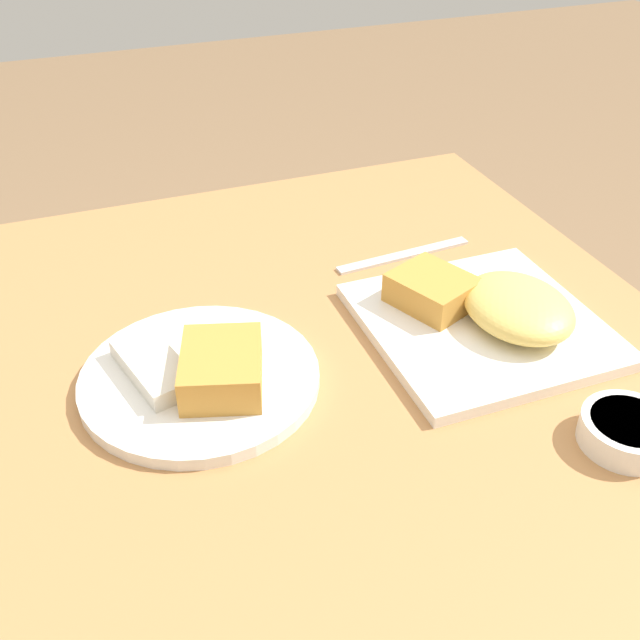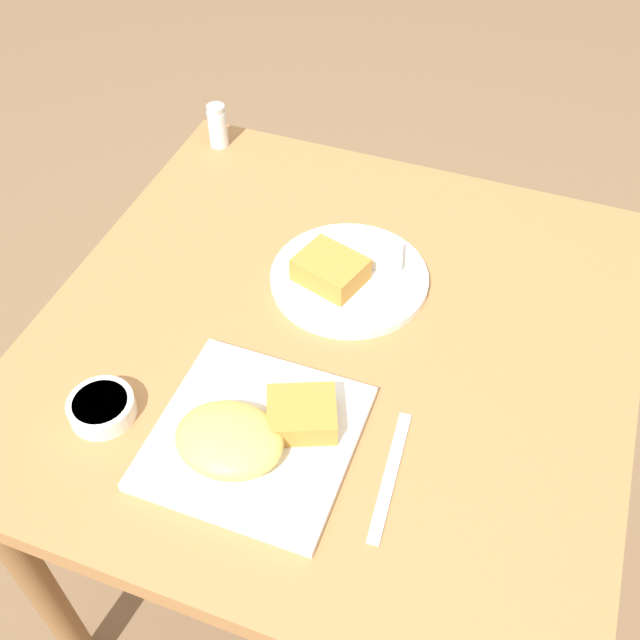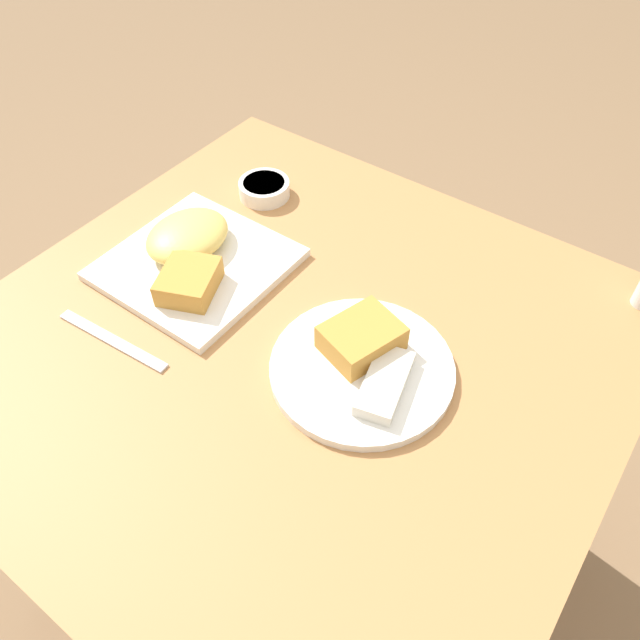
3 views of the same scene
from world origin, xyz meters
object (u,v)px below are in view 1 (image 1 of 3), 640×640
at_px(plate_square_near, 488,313).
at_px(sauce_ramekin, 628,431).
at_px(butter_knife, 404,255).
at_px(plate_oval_far, 201,375).

height_order(plate_square_near, sauce_ramekin, plate_square_near).
xyz_separation_m(sauce_ramekin, butter_knife, (0.39, 0.04, -0.01)).
relative_size(plate_square_near, sauce_ramekin, 2.86).
bearing_deg(sauce_ramekin, plate_square_near, 7.11).
xyz_separation_m(plate_oval_far, sauce_ramekin, (-0.22, -0.36, 0.00)).
relative_size(sauce_ramekin, butter_knife, 0.46).
relative_size(plate_square_near, plate_oval_far, 1.03).
bearing_deg(sauce_ramekin, plate_oval_far, 57.89).
relative_size(plate_oval_far, sauce_ramekin, 2.79).
xyz_separation_m(plate_square_near, sauce_ramekin, (-0.21, -0.03, -0.01)).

